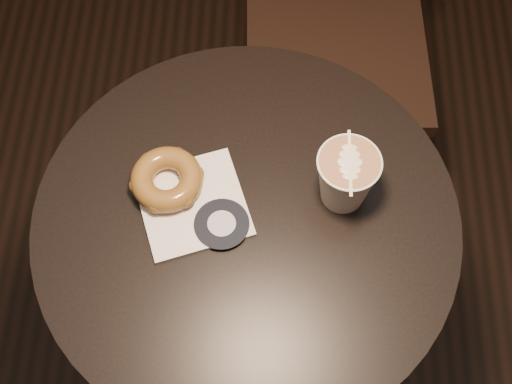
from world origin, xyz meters
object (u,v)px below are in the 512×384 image
pastry_bag (193,204)px  doughnut (167,179)px  cafe_table (247,262)px  latte_cup (346,179)px

pastry_bag → doughnut: 0.06m
cafe_table → doughnut: size_ratio=6.29×
pastry_bag → latte_cup: (0.24, 0.03, 0.05)m
latte_cup → doughnut: bearing=179.0°
pastry_bag → doughnut: bearing=123.8°
doughnut → latte_cup: size_ratio=1.06×
doughnut → latte_cup: latte_cup is taller
cafe_table → latte_cup: (0.16, 0.05, 0.26)m
doughnut → latte_cup: (0.29, -0.00, 0.03)m
pastry_bag → doughnut: (-0.04, 0.03, 0.02)m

